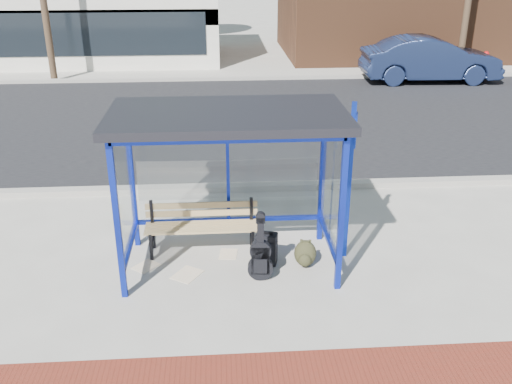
{
  "coord_description": "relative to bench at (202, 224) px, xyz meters",
  "views": [
    {
      "loc": [
        -0.14,
        -7.6,
        4.5
      ],
      "look_at": [
        0.4,
        0.2,
        1.12
      ],
      "focal_mm": 40.0,
      "sensor_mm": 36.0,
      "label": 1
    }
  ],
  "objects": [
    {
      "name": "newspaper_a",
      "position": [
        -0.86,
        -0.46,
        -0.47
      ],
      "size": [
        0.45,
        0.46,
        0.01
      ],
      "primitive_type": "cube",
      "rotation": [
        0.0,
        0.0,
        0.87
      ],
      "color": "white",
      "rests_on": "ground"
    },
    {
      "name": "suitcase",
      "position": [
        0.98,
        -0.49,
        -0.22
      ],
      "size": [
        0.36,
        0.28,
        0.56
      ],
      "rotation": [
        0.0,
        0.0,
        -0.28
      ],
      "color": "black",
      "rests_on": "ground"
    },
    {
      "name": "guitar_bag",
      "position": [
        0.86,
        -0.93,
        -0.1
      ],
      "size": [
        0.38,
        0.13,
        1.02
      ],
      "rotation": [
        0.0,
        0.0,
        -0.07
      ],
      "color": "black",
      "rests_on": "ground"
    },
    {
      "name": "street_asphalt",
      "position": [
        0.43,
        7.51,
        -0.47
      ],
      "size": [
        60.0,
        10.0,
        0.0
      ],
      "primitive_type": "cube",
      "color": "black",
      "rests_on": "ground"
    },
    {
      "name": "fire_hydrant",
      "position": [
        10.79,
        13.68,
        -0.07
      ],
      "size": [
        0.33,
        0.22,
        0.74
      ],
      "rotation": [
        0.0,
        0.0,
        0.13
      ],
      "color": "red",
      "rests_on": "ground"
    },
    {
      "name": "bench",
      "position": [
        0.0,
        0.0,
        0.0
      ],
      "size": [
        1.77,
        0.43,
        0.84
      ],
      "rotation": [
        0.0,
        0.0,
        -0.0
      ],
      "color": "black",
      "rests_on": "ground"
    },
    {
      "name": "bus_shelter",
      "position": [
        0.43,
        -0.42,
        1.6
      ],
      "size": [
        3.3,
        1.8,
        2.42
      ],
      "color": "#0E1F9A",
      "rests_on": "ground"
    },
    {
      "name": "brick_paver_strip",
      "position": [
        0.43,
        -3.09,
        -0.47
      ],
      "size": [
        60.0,
        1.0,
        0.01
      ],
      "primitive_type": "cube",
      "color": "maroon",
      "rests_on": "ground"
    },
    {
      "name": "curb_far",
      "position": [
        0.43,
        12.61,
        -0.41
      ],
      "size": [
        60.0,
        0.25,
        0.12
      ],
      "primitive_type": "cube",
      "color": "gray",
      "rests_on": "ground"
    },
    {
      "name": "backpack",
      "position": [
        1.57,
        -0.59,
        -0.28
      ],
      "size": [
        0.37,
        0.35,
        0.4
      ],
      "rotation": [
        0.0,
        0.0,
        -0.17
      ],
      "color": "#292816",
      "rests_on": "ground"
    },
    {
      "name": "far_sidewalk",
      "position": [
        0.43,
        14.51,
        -0.47
      ],
      "size": [
        60.0,
        4.0,
        0.01
      ],
      "primitive_type": "cube",
      "color": "#B2ADA0",
      "rests_on": "ground"
    },
    {
      "name": "sign_post",
      "position": [
        2.24,
        -0.33,
        0.92
      ],
      "size": [
        0.14,
        0.3,
        2.48
      ],
      "rotation": [
        0.0,
        0.0,
        -0.26
      ],
      "color": "#0E279B",
      "rests_on": "ground"
    },
    {
      "name": "ground",
      "position": [
        0.43,
        -0.49,
        -0.47
      ],
      "size": [
        120.0,
        120.0,
        0.0
      ],
      "primitive_type": "plane",
      "color": "#B2ADA0",
      "rests_on": "ground"
    },
    {
      "name": "newspaper_c",
      "position": [
        0.4,
        -0.17,
        -0.47
      ],
      "size": [
        0.32,
        0.38,
        0.01
      ],
      "primitive_type": "cube",
      "rotation": [
        0.0,
        0.0,
        1.44
      ],
      "color": "white",
      "rests_on": "ground"
    },
    {
      "name": "newspaper_b",
      "position": [
        -0.22,
        -0.74,
        -0.47
      ],
      "size": [
        0.52,
        0.54,
        0.01
      ],
      "primitive_type": "cube",
      "rotation": [
        0.0,
        0.0,
        1.0
      ],
      "color": "white",
      "rests_on": "ground"
    },
    {
      "name": "storefront_white",
      "position": [
        -8.57,
        17.5,
        1.52
      ],
      "size": [
        18.0,
        6.04,
        4.0
      ],
      "color": "silver",
      "rests_on": "ground"
    },
    {
      "name": "curb_near",
      "position": [
        0.43,
        2.41,
        -0.41
      ],
      "size": [
        60.0,
        0.25,
        0.12
      ],
      "primitive_type": "cube",
      "color": "gray",
      "rests_on": "ground"
    },
    {
      "name": "parked_car",
      "position": [
        7.89,
        11.89,
        0.32
      ],
      "size": [
        4.85,
        1.82,
        1.58
      ],
      "primitive_type": "imported",
      "rotation": [
        0.0,
        0.0,
        1.54
      ],
      "color": "#182445",
      "rests_on": "ground"
    }
  ]
}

